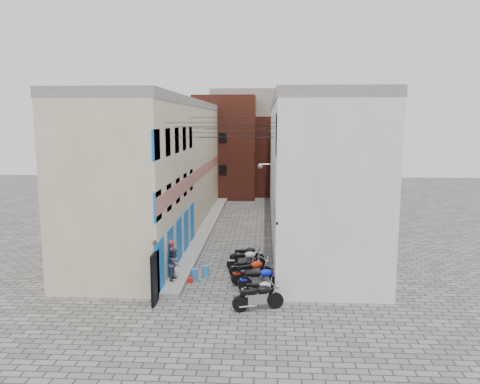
% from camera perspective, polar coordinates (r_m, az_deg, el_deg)
% --- Properties ---
extents(ground, '(90.00, 90.00, 0.00)m').
position_cam_1_polar(ground, '(20.49, -2.90, -13.08)').
color(ground, '#53504E').
rests_on(ground, ground).
extents(plinth, '(0.90, 26.00, 0.25)m').
position_cam_1_polar(plinth, '(33.04, -4.06, -4.40)').
color(plinth, slate).
rests_on(plinth, ground).
extents(building_left, '(5.10, 27.00, 9.00)m').
position_cam_1_polar(building_left, '(32.78, -9.25, 3.15)').
color(building_left, '#BEAC8F').
rests_on(building_left, ground).
extents(building_right, '(5.94, 26.00, 9.00)m').
position_cam_1_polar(building_right, '(32.20, 8.42, 3.09)').
color(building_right, silver).
rests_on(building_right, ground).
extents(building_far_brick_left, '(6.00, 6.00, 10.00)m').
position_cam_1_polar(building_far_brick_left, '(47.17, -1.77, 5.53)').
color(building_far_brick_left, maroon).
rests_on(building_far_brick_left, ground).
extents(building_far_brick_right, '(5.00, 6.00, 8.00)m').
position_cam_1_polar(building_far_brick_right, '(49.06, 4.29, 4.46)').
color(building_far_brick_right, maroon).
rests_on(building_far_brick_right, ground).
extents(building_far_concrete, '(8.00, 5.00, 11.00)m').
position_cam_1_polar(building_far_concrete, '(53.00, 0.96, 6.42)').
color(building_far_concrete, slate).
rests_on(building_far_concrete, ground).
extents(far_shopfront, '(2.00, 0.30, 2.40)m').
position_cam_1_polar(far_shopfront, '(44.63, 0.51, 0.45)').
color(far_shopfront, black).
rests_on(far_shopfront, ground).
extents(overhead_wires, '(5.80, 13.02, 1.32)m').
position_cam_1_polar(overhead_wires, '(26.65, -1.26, 7.67)').
color(overhead_wires, black).
rests_on(overhead_wires, ground).
extents(motorcycle_a, '(2.24, 1.26, 1.24)m').
position_cam_1_polar(motorcycle_a, '(19.31, 2.22, -12.49)').
color(motorcycle_a, black).
rests_on(motorcycle_a, ground).
extents(motorcycle_b, '(1.80, 0.61, 1.04)m').
position_cam_1_polar(motorcycle_b, '(20.28, 2.54, -11.75)').
color(motorcycle_b, '#A9A8AD').
rests_on(motorcycle_b, ground).
extents(motorcycle_c, '(2.23, 1.12, 1.24)m').
position_cam_1_polar(motorcycle_c, '(21.33, 2.62, -10.41)').
color(motorcycle_c, '#0D1EC9').
rests_on(motorcycle_c, ground).
extents(motorcycle_d, '(2.23, 1.68, 1.26)m').
position_cam_1_polar(motorcycle_d, '(22.33, 1.51, -9.49)').
color(motorcycle_d, '#A8220C').
rests_on(motorcycle_d, ground).
extents(motorcycle_e, '(1.78, 0.98, 0.98)m').
position_cam_1_polar(motorcycle_e, '(23.28, 0.74, -9.08)').
color(motorcycle_e, black).
rests_on(motorcycle_e, ground).
extents(motorcycle_f, '(2.09, 1.03, 1.16)m').
position_cam_1_polar(motorcycle_f, '(24.23, 0.74, -8.14)').
color(motorcycle_f, silver).
rests_on(motorcycle_f, ground).
extents(motorcycle_g, '(1.95, 0.86, 1.09)m').
position_cam_1_polar(motorcycle_g, '(25.17, 0.84, -7.57)').
color(motorcycle_g, black).
rests_on(motorcycle_g, ground).
extents(person_a, '(0.62, 0.75, 1.77)m').
position_cam_1_polar(person_a, '(22.67, -8.25, -7.95)').
color(person_a, brown).
rests_on(person_a, plinth).
extents(person_b, '(0.62, 0.77, 1.50)m').
position_cam_1_polar(person_b, '(22.18, -7.98, -8.70)').
color(person_b, '#363A52').
rests_on(person_b, plinth).
extents(water_jug_near, '(0.47, 0.47, 0.57)m').
position_cam_1_polar(water_jug_near, '(22.88, -5.57, -9.98)').
color(water_jug_near, blue).
rests_on(water_jug_near, ground).
extents(water_jug_far, '(0.44, 0.44, 0.52)m').
position_cam_1_polar(water_jug_far, '(23.44, -4.23, -9.57)').
color(water_jug_far, '#2B89DB').
rests_on(water_jug_far, ground).
extents(red_crate, '(0.42, 0.34, 0.24)m').
position_cam_1_polar(red_crate, '(22.65, -6.28, -10.63)').
color(red_crate, red).
rests_on(red_crate, ground).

